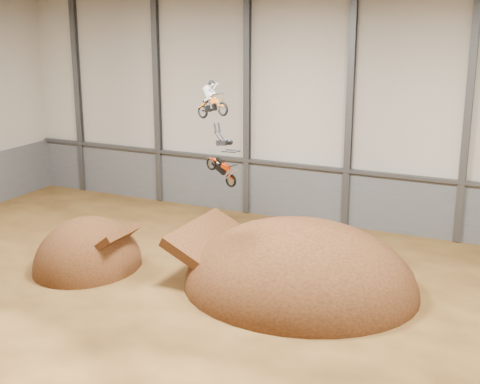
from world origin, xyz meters
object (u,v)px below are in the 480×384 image
(landing_ramp, at_px, (299,288))
(fmx_rider_a, at_px, (213,97))
(takeoff_ramp, at_px, (89,267))
(fmx_rider_b, at_px, (219,154))

(landing_ramp, bearing_deg, fmx_rider_a, 164.49)
(takeoff_ramp, distance_m, landing_ramp, 11.07)
(takeoff_ramp, relative_size, fmx_rider_b, 2.40)
(landing_ramp, bearing_deg, takeoff_ramp, -168.98)
(fmx_rider_b, bearing_deg, takeoff_ramp, -164.52)
(takeoff_ramp, height_order, fmx_rider_a, fmx_rider_a)
(takeoff_ramp, relative_size, fmx_rider_a, 2.75)
(fmx_rider_a, distance_m, fmx_rider_b, 4.60)
(landing_ramp, bearing_deg, fmx_rider_b, -146.75)
(landing_ramp, relative_size, fmx_rider_b, 4.48)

